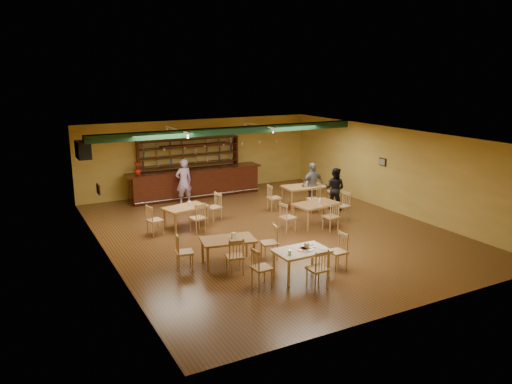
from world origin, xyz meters
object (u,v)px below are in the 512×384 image
dining_table_c (228,251)px  near_table (301,263)px  bar_counter (195,183)px  dining_table_d (316,214)px  dining_table_b (304,196)px  dining_table_a (186,217)px  patron_bar (184,182)px  patron_right_a (335,188)px

dining_table_c → near_table: near_table is taller
bar_counter → dining_table_d: size_ratio=3.75×
dining_table_b → dining_table_d: dining_table_b is taller
dining_table_a → dining_table_b: bearing=-9.7°
dining_table_d → patron_bar: 5.39m
patron_right_a → dining_table_b: bearing=12.2°
dining_table_a → patron_right_a: size_ratio=0.89×
dining_table_a → near_table: near_table is taller
bar_counter → patron_right_a: patron_right_a is taller
bar_counter → dining_table_d: bar_counter is taller
dining_table_a → dining_table_c: dining_table_c is taller
dining_table_d → near_table: (-2.73, -3.31, -0.02)m
bar_counter → dining_table_b: bar_counter is taller
patron_bar → dining_table_c: bearing=78.5°
dining_table_d → near_table: 4.29m
bar_counter → dining_table_b: (3.03, -3.25, -0.18)m
dining_table_d → patron_bar: bearing=116.7°
dining_table_b → dining_table_c: 6.14m
dining_table_b → patron_bar: (-3.81, 2.42, 0.48)m
bar_counter → dining_table_b: size_ratio=3.52×
dining_table_d → patron_right_a: size_ratio=0.95×
dining_table_c → patron_bar: (1.03, 6.20, 0.52)m
bar_counter → patron_right_a: bearing=-46.5°
dining_table_a → dining_table_c: bearing=-105.1°
dining_table_d → dining_table_b: bearing=60.5°
bar_counter → dining_table_b: bearing=-46.9°
dining_table_c → dining_table_a: bearing=98.4°
dining_table_b → dining_table_c: size_ratio=1.13×
dining_table_a → near_table: size_ratio=1.04×
dining_table_b → near_table: 6.48m
dining_table_d → near_table: bearing=-135.9°
dining_table_a → patron_bar: 2.92m
dining_table_d → near_table: size_ratio=1.12×
dining_table_a → patron_bar: size_ratio=0.79×
dining_table_d → patron_right_a: bearing=30.6°
dining_table_d → patron_bar: (-2.93, 4.49, 0.50)m
dining_table_b → patron_bar: 4.54m
dining_table_a → dining_table_d: 4.24m
dining_table_b → near_table: dining_table_b is taller
patron_bar → dining_table_b: bearing=145.5°
bar_counter → patron_right_a: (3.83, -4.05, 0.20)m
dining_table_a → patron_bar: patron_bar is taller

